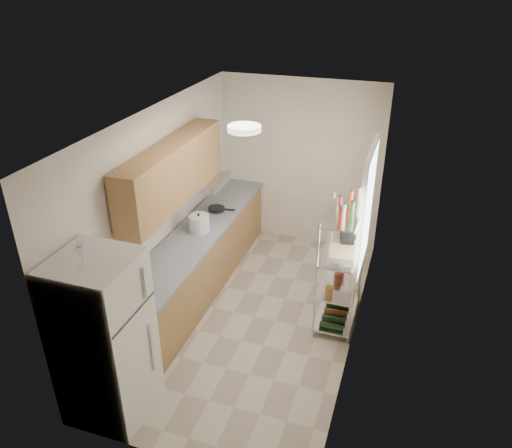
{
  "coord_description": "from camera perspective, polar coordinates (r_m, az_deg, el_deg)",
  "views": [
    {
      "loc": [
        1.64,
        -4.85,
        4.03
      ],
      "look_at": [
        -0.06,
        0.25,
        1.21
      ],
      "focal_mm": 35.0,
      "sensor_mm": 36.0,
      "label": 1
    }
  ],
  "objects": [
    {
      "name": "range_hood",
      "position": [
        6.86,
        -5.77,
        4.89
      ],
      "size": [
        0.5,
        0.6,
        0.12
      ],
      "primitive_type": "cube",
      "color": "#B7BABC",
      "rests_on": "room"
    },
    {
      "name": "espresso_machine",
      "position": [
        6.11,
        10.42,
        -0.97
      ],
      "size": [
        0.2,
        0.26,
        0.27
      ],
      "primitive_type": "cube",
      "rotation": [
        0.0,
        0.0,
        0.22
      ],
      "color": "black",
      "rests_on": "bakers_rack"
    },
    {
      "name": "upper_cabinets",
      "position": [
        6.06,
        -9.47,
        5.8
      ],
      "size": [
        0.33,
        2.2,
        0.72
      ],
      "primitive_type": "cube",
      "color": "#9F6E43",
      "rests_on": "room"
    },
    {
      "name": "room",
      "position": [
        5.8,
        -0.23,
        -0.38
      ],
      "size": [
        2.52,
        4.42,
        2.62
      ],
      "color": "#BAAF97",
      "rests_on": "ground"
    },
    {
      "name": "bakers_rack",
      "position": [
        5.95,
        9.91,
        -2.17
      ],
      "size": [
        0.45,
        0.9,
        1.73
      ],
      "color": "silver",
      "rests_on": "ground"
    },
    {
      "name": "rice_cooker",
      "position": [
        6.56,
        -6.53,
        0.09
      ],
      "size": [
        0.27,
        0.27,
        0.22
      ],
      "primitive_type": "cylinder",
      "color": "silver",
      "rests_on": "counter_run"
    },
    {
      "name": "ceiling_dome",
      "position": [
        5.05,
        -1.36,
        10.88
      ],
      "size": [
        0.34,
        0.34,
        0.05
      ],
      "primitive_type": "cylinder",
      "color": "white",
      "rests_on": "room"
    },
    {
      "name": "refrigerator",
      "position": [
        5.04,
        -16.87,
        -12.47
      ],
      "size": [
        0.73,
        0.73,
        1.76
      ],
      "primitive_type": "cube",
      "color": "white",
      "rests_on": "ground"
    },
    {
      "name": "frying_pan_small",
      "position": [
        7.14,
        -4.61,
        1.78
      ],
      "size": [
        0.23,
        0.23,
        0.04
      ],
      "primitive_type": "cylinder",
      "rotation": [
        0.0,
        0.0,
        0.07
      ],
      "color": "black",
      "rests_on": "counter_run"
    },
    {
      "name": "cutting_board",
      "position": [
        5.98,
        10.17,
        -2.94
      ],
      "size": [
        0.43,
        0.51,
        0.03
      ],
      "primitive_type": "cube",
      "rotation": [
        0.0,
        0.0,
        0.17
      ],
      "color": "tan",
      "rests_on": "bakers_rack"
    },
    {
      "name": "wine_glass_a",
      "position": [
        4.42,
        -19.29,
        -3.33
      ],
      "size": [
        0.08,
        0.08,
        0.21
      ],
      "primitive_type": null,
      "color": "silver",
      "rests_on": "refrigerator"
    },
    {
      "name": "storage_bag",
      "position": [
        6.38,
        9.63,
        -4.82
      ],
      "size": [
        0.13,
        0.16,
        0.16
      ],
      "primitive_type": "cube",
      "rotation": [
        0.0,
        0.0,
        0.18
      ],
      "color": "red",
      "rests_on": "bakers_rack"
    },
    {
      "name": "wine_glass_b",
      "position": [
        4.39,
        -19.55,
        -3.77
      ],
      "size": [
        0.07,
        0.07,
        0.19
      ],
      "primitive_type": null,
      "color": "silver",
      "rests_on": "refrigerator"
    },
    {
      "name": "counter_run",
      "position": [
        6.88,
        -6.32,
        -3.84
      ],
      "size": [
        0.63,
        3.51,
        0.9
      ],
      "color": "#9F6E43",
      "rests_on": "ground"
    },
    {
      "name": "window",
      "position": [
        5.78,
        12.5,
        1.56
      ],
      "size": [
        0.06,
        1.0,
        1.46
      ],
      "primitive_type": "cube",
      "color": "white",
      "rests_on": "room"
    },
    {
      "name": "frying_pan_large",
      "position": [
        7.13,
        -4.55,
        1.74
      ],
      "size": [
        0.28,
        0.28,
        0.04
      ],
      "primitive_type": "cylinder",
      "rotation": [
        0.0,
        0.0,
        0.19
      ],
      "color": "black",
      "rests_on": "counter_run"
    }
  ]
}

